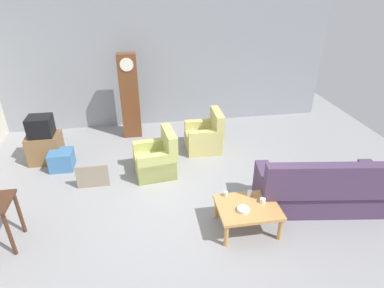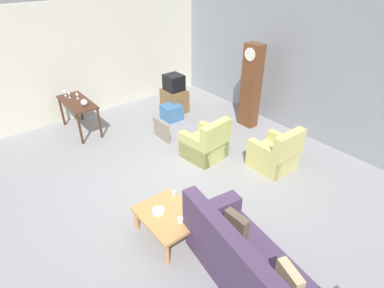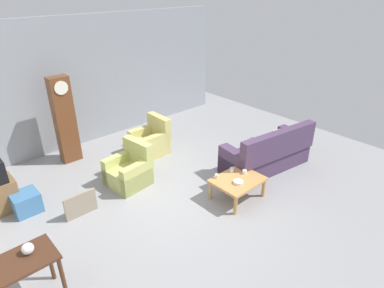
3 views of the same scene
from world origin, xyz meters
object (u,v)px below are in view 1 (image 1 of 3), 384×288
Objects in this scene: framed_picture_leaning at (93,176)px; storage_box_blue at (62,160)px; tv_stand_cabinet at (46,148)px; bowl_white_stacked at (243,210)px; couch_floral at (320,190)px; armchair_olive_near at (157,160)px; armchair_olive_far at (205,137)px; grandfather_clock at (130,96)px; coffee_table_wood at (248,209)px; cup_blue_rimmed at (250,193)px; tv_crt at (40,126)px; cup_cream_tall at (226,194)px; cup_white_porcelain at (263,201)px.

storage_box_blue is (-0.71, 0.79, -0.03)m from framed_picture_leaning.
storage_box_blue is (0.38, -0.37, -0.11)m from tv_stand_cabinet.
couch_floral is at bearing 15.07° from bowl_white_stacked.
armchair_olive_far is (1.16, 0.84, 0.00)m from armchair_olive_near.
framed_picture_leaning is at bearing 145.61° from bowl_white_stacked.
grandfather_clock is 4.41× the size of storage_box_blue.
armchair_olive_near is at bearing 124.92° from coffee_table_wood.
coffee_table_wood is 5.03× the size of bowl_white_stacked.
grandfather_clock is at bearing 113.77° from bowl_white_stacked.
armchair_olive_near is at bearing 149.77° from couch_floral.
cup_blue_rimmed is (2.65, -1.31, 0.25)m from framed_picture_leaning.
grandfather_clock is 2.21m from tv_stand_cabinet.
coffee_table_wood is at bearing -36.92° from tv_crt.
couch_floral is at bearing 12.29° from coffee_table_wood.
tv_stand_cabinet is 4.14m from cup_cream_tall.
tv_stand_cabinet is at bearing 159.63° from armchair_olive_near.
cup_white_porcelain is at bearing -49.50° from armchair_olive_near.
armchair_olive_near reaches higher than cup_cream_tall.
armchair_olive_far is at bearing 86.56° from cup_cream_tall.
grandfather_clock is at bearing 28.09° from tv_stand_cabinet.
tv_stand_cabinet reaches higher than cup_white_porcelain.
coffee_table_wood is at bearing -112.77° from cup_blue_rimmed.
storage_box_blue is (0.38, -0.37, -0.63)m from tv_crt.
grandfather_clock reaches higher than cup_cream_tall.
storage_box_blue is 4.94× the size of cup_blue_rimmed.
cup_cream_tall is (-0.28, 0.31, 0.10)m from coffee_table_wood.
cup_white_porcelain reaches higher than storage_box_blue.
storage_box_blue is 5.20× the size of cup_white_porcelain.
framed_picture_leaning reaches higher than storage_box_blue.
coffee_table_wood is 1.41× the size of tv_stand_cabinet.
armchair_olive_far is 10.29× the size of cup_white_porcelain.
cup_blue_rimmed is (-0.14, 0.21, 0.01)m from cup_white_porcelain.
bowl_white_stacked is (2.43, -1.67, 0.23)m from framed_picture_leaning.
bowl_white_stacked is at bearing -66.23° from grandfather_clock.
storage_box_blue is at bearing 145.44° from cup_cream_tall.
armchair_olive_far is 2.70m from cup_white_porcelain.
cup_cream_tall is (-1.66, 0.01, 0.12)m from couch_floral.
armchair_olive_near reaches higher than cup_blue_rimmed.
cup_white_porcelain is (3.51, -2.31, 0.27)m from storage_box_blue.
grandfather_clock is (-0.49, 1.85, 0.72)m from armchair_olive_near.
grandfather_clock is 22.91× the size of cup_white_porcelain.
tv_crt is (-1.84, -0.98, -0.20)m from grandfather_clock.
bowl_white_stacked is (1.68, -3.81, -0.57)m from grandfather_clock.
armchair_olive_near is 1.92× the size of tv_crt.
armchair_olive_far is 2.07m from grandfather_clock.
armchair_olive_far is 3.14m from storage_box_blue.
cup_cream_tall is at bearing -34.56° from storage_box_blue.
grandfather_clock is (-3.17, 3.41, 0.68)m from couch_floral.
cup_blue_rimmed is at bearing 124.03° from cup_white_porcelain.
armchair_olive_far is 4.82× the size of bowl_white_stacked.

